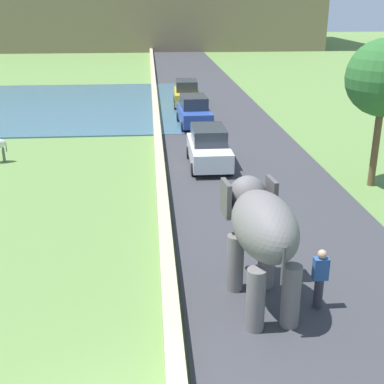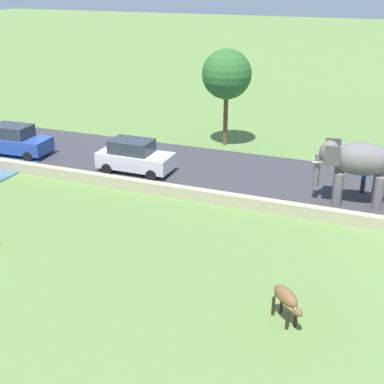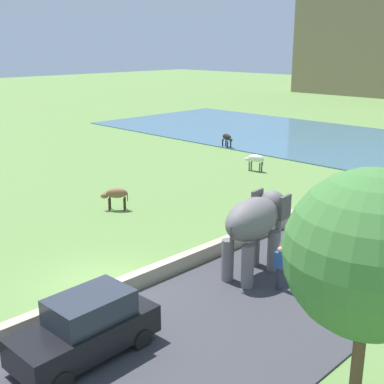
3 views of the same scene
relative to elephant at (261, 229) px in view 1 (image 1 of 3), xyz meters
The scene contains 8 objects.
road_surface 15.74m from the elephant, 84.12° to the left, with size 7.00×120.00×0.06m, color #38383D.
barrier_wall 13.81m from the elephant, 99.24° to the left, with size 0.40×110.00×0.58m, color tan.
elephant is the anchor object (origin of this frame).
person_beside_elephant 1.88m from the elephant, 15.63° to the right, with size 0.36×0.22×1.63m.
car_yellow 25.16m from the elephant, 89.94° to the left, with size 1.91×4.06×1.80m.
car_blue 19.01m from the elephant, 89.94° to the left, with size 1.94×4.07×1.80m.
car_white 11.26m from the elephant, 89.88° to the left, with size 1.80×4.00×1.80m.
tree_near 10.63m from the elephant, 52.10° to the left, with size 2.96×2.96×5.83m.
Camera 1 is at (0.85, -6.50, 7.22)m, focal length 48.15 mm.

